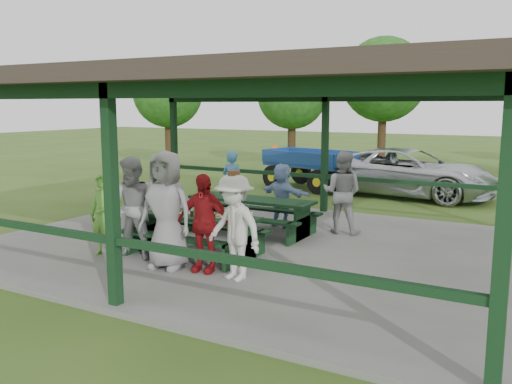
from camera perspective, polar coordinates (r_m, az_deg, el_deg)
The scene contains 19 objects.
ground at distance 10.84m, azimuth -0.47°, elevation -5.92°, with size 90.00×90.00×0.00m, color #34531A.
concrete_slab at distance 10.82m, azimuth -0.47°, elevation -5.66°, with size 10.00×8.00×0.10m, color slate.
pavilion_structure at distance 10.47m, azimuth -0.49°, elevation 11.07°, with size 10.60×8.60×3.24m.
picnic_table_near at distance 9.98m, azimuth -6.44°, elevation -3.91°, with size 2.47×1.39×0.75m.
picnic_table_far at distance 11.61m, azimuth -0.54°, elevation -1.97°, with size 2.77×1.39×0.75m.
table_setting at distance 9.85m, azimuth -5.72°, elevation -2.23°, with size 2.31×0.45×0.10m.
contestant_green at distance 10.19m, azimuth -15.77°, elevation -2.33°, with size 0.55×0.36×1.50m, color #5EA739.
contestant_grey_left at distance 9.76m, azimuth -12.69°, elevation -1.74°, with size 0.89×0.69×1.82m, color #98989B.
contestant_grey_mid at distance 9.11m, azimuth -9.43°, elevation -1.90°, with size 0.97×0.63×1.98m, color gray.
contestant_red at distance 8.89m, azimuth -5.56°, elevation -3.26°, with size 0.95×0.40×1.63m, color maroon.
contestant_white_fedora at distance 8.44m, azimuth -2.30°, elevation -3.71°, with size 1.20×0.88×1.72m.
spectator_lblue at distance 12.15m, azimuth 2.77°, elevation -0.33°, with size 1.34×0.43×1.44m, color #89A8D4.
spectator_blue at distance 13.38m, azimuth -2.47°, elevation 0.93°, with size 0.59×0.39×1.61m, color teal.
spectator_grey at distance 11.67m, azimuth 9.06°, elevation -0.04°, with size 0.85×0.67×1.76m, color #999A9C.
pickup_truck at distance 17.47m, azimuth 15.76°, elevation 1.99°, with size 2.47×5.36×1.49m, color silver.
farm_trailer at distance 18.46m, azimuth 5.64°, elevation 2.51°, with size 4.07×2.30×1.41m.
tree_far_left at distance 24.43m, azimuth 3.82°, elevation 10.18°, with size 3.09×3.09×4.84m.
tree_left at distance 24.67m, azimuth 13.30°, elevation 11.42°, with size 3.69×3.69×5.76m.
tree_edge_left at distance 25.46m, azimuth -9.27°, elevation 10.23°, with size 3.17×3.17×4.96m.
Camera 1 is at (5.16, -9.10, 2.82)m, focal length 38.00 mm.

